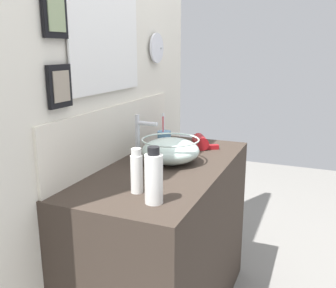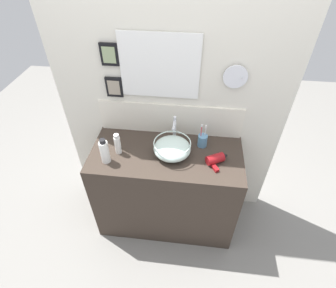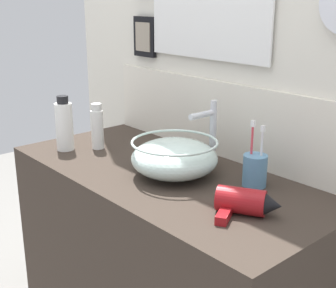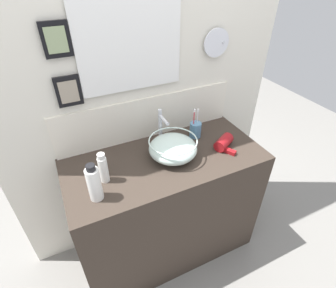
% 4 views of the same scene
% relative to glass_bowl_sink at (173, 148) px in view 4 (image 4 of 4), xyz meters
% --- Properties ---
extents(ground_plane, '(6.00, 6.00, 0.00)m').
position_rel_glass_bowl_sink_xyz_m(ground_plane, '(-0.04, 0.00, -0.90)').
color(ground_plane, gray).
extents(vanity_counter, '(1.16, 0.53, 0.84)m').
position_rel_glass_bowl_sink_xyz_m(vanity_counter, '(-0.04, 0.00, -0.48)').
color(vanity_counter, '#382D26').
rests_on(vanity_counter, ground).
extents(back_panel, '(1.78, 0.10, 2.37)m').
position_rel_glass_bowl_sink_xyz_m(back_panel, '(-0.05, 0.30, 0.28)').
color(back_panel, silver).
rests_on(back_panel, ground).
extents(glass_bowl_sink, '(0.28, 0.28, 0.12)m').
position_rel_glass_bowl_sink_xyz_m(glass_bowl_sink, '(0.00, 0.00, 0.00)').
color(glass_bowl_sink, silver).
rests_on(glass_bowl_sink, vanity_counter).
extents(faucet, '(0.02, 0.12, 0.22)m').
position_rel_glass_bowl_sink_xyz_m(faucet, '(0.00, 0.16, 0.07)').
color(faucet, silver).
rests_on(faucet, vanity_counter).
extents(hair_drier, '(0.18, 0.18, 0.07)m').
position_rel_glass_bowl_sink_xyz_m(hair_drier, '(0.33, -0.04, -0.03)').
color(hair_drier, maroon).
rests_on(hair_drier, vanity_counter).
extents(toothbrush_cup, '(0.07, 0.07, 0.20)m').
position_rel_glass_bowl_sink_xyz_m(toothbrush_cup, '(0.22, 0.13, -0.01)').
color(toothbrush_cup, '#598CB2').
rests_on(toothbrush_cup, vanity_counter).
extents(soap_dispenser, '(0.06, 0.06, 0.21)m').
position_rel_glass_bowl_sink_xyz_m(soap_dispenser, '(-0.47, -0.12, 0.03)').
color(soap_dispenser, white).
rests_on(soap_dispenser, vanity_counter).
extents(shampoo_bottle, '(0.05, 0.05, 0.17)m').
position_rel_glass_bowl_sink_xyz_m(shampoo_bottle, '(-0.41, -0.02, 0.02)').
color(shampoo_bottle, white).
rests_on(shampoo_bottle, vanity_counter).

